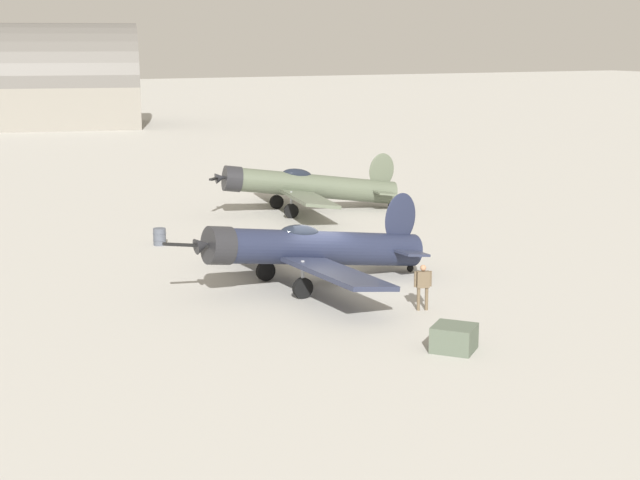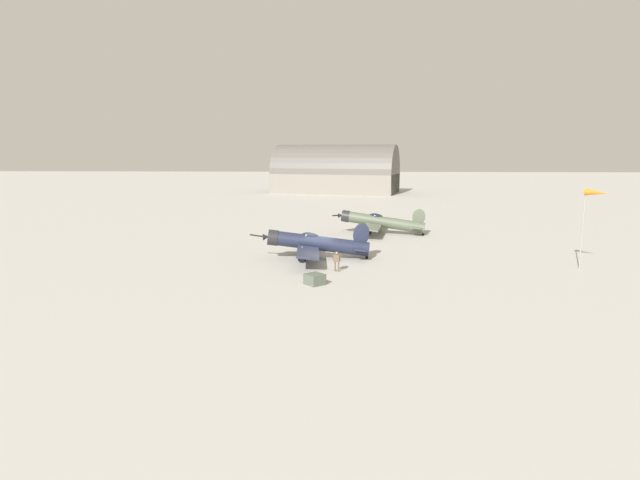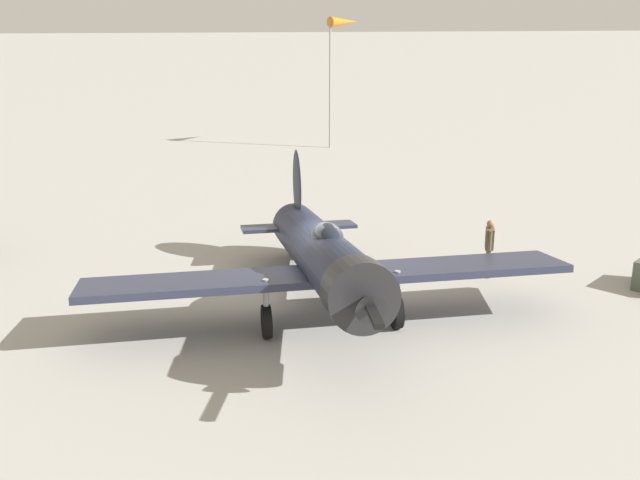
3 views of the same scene
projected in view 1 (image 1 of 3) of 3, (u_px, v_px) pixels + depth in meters
name	position (u px, v px, depth m)	size (l,w,h in m)	color
ground_plane	(320.00, 284.00, 38.94)	(400.00, 400.00, 0.00)	#A8A59E
airplane_foreground	(309.00, 248.00, 38.39)	(11.18, 11.82, 3.47)	#1E2338
airplane_mid_apron	(305.00, 186.00, 54.77)	(11.22, 11.31, 3.28)	#4C5442
ground_crew_mechanic	(423.00, 283.00, 35.01)	(0.63, 0.35, 1.68)	brown
equipment_crate	(454.00, 338.00, 30.57)	(1.77, 1.77, 0.82)	#4C5647
fuel_drum	(160.00, 237.00, 46.26)	(0.63, 0.63, 0.81)	#474C56
distant_hangar	(6.00, 91.00, 107.18)	(30.99, 20.05, 13.55)	slate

